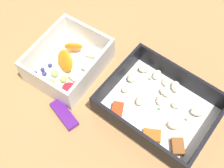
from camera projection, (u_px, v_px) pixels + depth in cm
name	position (u px, v px, depth cm)	size (l,w,h in cm)	color
table_surface	(107.00, 83.00, 63.58)	(80.00, 80.00, 2.00)	#9E7547
pasta_container	(159.00, 107.00, 57.74)	(22.58, 18.10, 5.54)	white
fruit_bowl	(69.00, 64.00, 62.26)	(13.39, 16.09, 6.46)	white
candy_bar	(64.00, 114.00, 58.05)	(7.00, 2.40, 1.20)	#51197A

